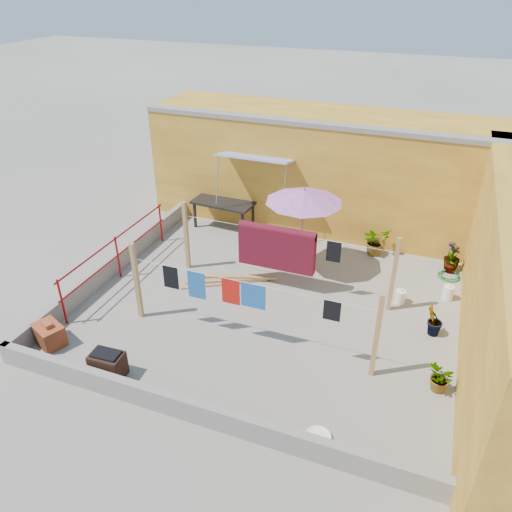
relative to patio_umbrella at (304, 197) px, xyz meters
name	(u,v)px	position (x,y,z in m)	size (l,w,h in m)	color
ground	(271,305)	(-0.18, -1.73, -1.98)	(80.00, 80.00, 0.00)	#9E998E
wall_back	(344,172)	(0.32, 2.97, -0.37)	(11.00, 3.27, 3.21)	gold
parapet_front	(198,412)	(-0.18, -5.31, -1.76)	(8.30, 0.16, 0.44)	gray
parapet_left	(117,263)	(-4.26, -1.73, -1.76)	(0.16, 7.30, 0.44)	gray
red_railing	(117,251)	(-4.03, -1.93, -1.26)	(0.05, 4.20, 1.10)	maroon
clothesline_rig	(274,254)	(-0.32, -1.15, -0.98)	(5.09, 2.35, 1.80)	tan
patio_umbrella	(304,197)	(0.00, 0.00, 0.00)	(2.20, 2.20, 2.21)	gray
outdoor_table	(224,204)	(-2.77, 1.47, -1.24)	(1.81, 0.99, 0.82)	black
brick_stack	(49,334)	(-3.88, -4.59, -1.75)	(0.74, 0.65, 0.54)	#A74D26
lumber_pile	(229,280)	(-1.44, -1.20, -1.91)	(2.09, 1.26, 0.14)	tan
brazier	(108,365)	(-2.23, -4.93, -1.72)	(0.63, 0.44, 0.55)	#311A13
white_basin	(318,437)	(1.78, -4.93, -1.94)	(0.43, 0.43, 0.08)	white
water_jug_a	(400,297)	(2.52, -0.59, -1.82)	(0.24, 0.24, 0.37)	white
water_jug_b	(448,293)	(3.52, -0.04, -1.81)	(0.25, 0.25, 0.39)	white
green_hose	(449,276)	(3.52, 0.97, -1.95)	(0.54, 0.54, 0.08)	#176A22
plant_back_a	(375,241)	(1.60, 1.47, -1.60)	(0.69, 0.60, 0.77)	#1B5317
plant_back_b	(452,257)	(3.52, 1.38, -1.62)	(0.40, 0.40, 0.72)	#1B5317
plant_right_a	(452,258)	(3.52, 1.18, -1.56)	(0.45, 0.30, 0.85)	#1B5317
plant_right_b	(434,321)	(3.28, -1.52, -1.63)	(0.39, 0.31, 0.71)	#1B5317
plant_right_c	(441,379)	(3.52, -3.12, -1.69)	(0.52, 0.45, 0.58)	#1B5317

